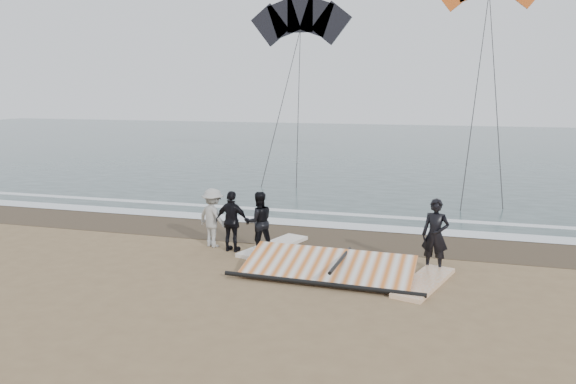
{
  "coord_description": "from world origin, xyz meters",
  "views": [
    {
      "loc": [
        3.37,
        -11.67,
        4.4
      ],
      "look_at": [
        -0.86,
        3.0,
        1.6
      ],
      "focal_mm": 35.0,
      "sensor_mm": 36.0,
      "label": 1
    }
  ],
  "objects_px": {
    "man_main": "(435,235)",
    "board_white": "(424,282)",
    "board_cream": "(273,246)",
    "sail_rig": "(326,267)"
  },
  "relations": [
    {
      "from": "man_main",
      "to": "board_white",
      "type": "xyz_separation_m",
      "value": [
        -0.17,
        -1.11,
        -0.85
      ]
    },
    {
      "from": "board_white",
      "to": "sail_rig",
      "type": "bearing_deg",
      "value": -163.83
    },
    {
      "from": "board_cream",
      "to": "board_white",
      "type": "bearing_deg",
      "value": -6.29
    },
    {
      "from": "board_white",
      "to": "board_cream",
      "type": "xyz_separation_m",
      "value": [
        -4.22,
        1.89,
        0.0
      ]
    },
    {
      "from": "man_main",
      "to": "board_cream",
      "type": "xyz_separation_m",
      "value": [
        -4.39,
        0.78,
        -0.85
      ]
    },
    {
      "from": "board_white",
      "to": "board_cream",
      "type": "distance_m",
      "value": 4.62
    },
    {
      "from": "board_white",
      "to": "sail_rig",
      "type": "distance_m",
      "value": 2.3
    },
    {
      "from": "sail_rig",
      "to": "man_main",
      "type": "bearing_deg",
      "value": 23.89
    },
    {
      "from": "board_cream",
      "to": "sail_rig",
      "type": "xyz_separation_m",
      "value": [
        1.92,
        -1.87,
        0.14
      ]
    },
    {
      "from": "board_white",
      "to": "sail_rig",
      "type": "relative_size",
      "value": 0.53
    }
  ]
}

